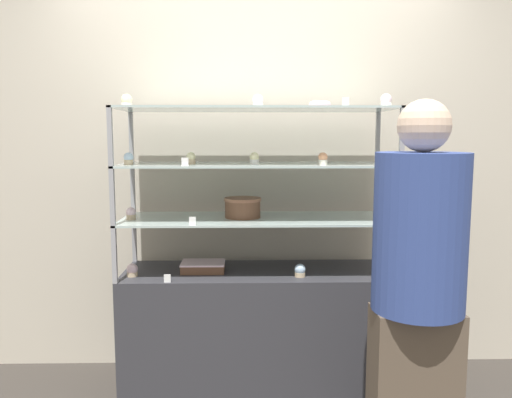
# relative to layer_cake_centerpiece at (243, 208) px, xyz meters

# --- Properties ---
(ground_plane) EXTENTS (20.00, 20.00, 0.00)m
(ground_plane) POSITION_rel_layer_cake_centerpiece_xyz_m (0.08, -0.01, -1.10)
(ground_plane) COLOR #38332D
(back_wall) EXTENTS (8.00, 0.05, 2.60)m
(back_wall) POSITION_rel_layer_cake_centerpiece_xyz_m (0.08, 0.38, 0.20)
(back_wall) COLOR beige
(back_wall) RESTS_ON ground_plane
(display_base) EXTENTS (1.53, 0.50, 0.73)m
(display_base) POSITION_rel_layer_cake_centerpiece_xyz_m (0.08, -0.01, -0.73)
(display_base) COLOR #333338
(display_base) RESTS_ON ground_plane
(display_riser_lower) EXTENTS (1.53, 0.50, 0.31)m
(display_riser_lower) POSITION_rel_layer_cake_centerpiece_xyz_m (0.08, -0.01, -0.07)
(display_riser_lower) COLOR #99999E
(display_riser_lower) RESTS_ON display_base
(display_riser_middle) EXTENTS (1.53, 0.50, 0.31)m
(display_riser_middle) POSITION_rel_layer_cake_centerpiece_xyz_m (0.08, -0.01, 0.24)
(display_riser_middle) COLOR #99999E
(display_riser_middle) RESTS_ON display_riser_lower
(display_riser_upper) EXTENTS (1.53, 0.50, 0.31)m
(display_riser_upper) POSITION_rel_layer_cake_centerpiece_xyz_m (0.08, -0.01, 0.55)
(display_riser_upper) COLOR #99999E
(display_riser_upper) RESTS_ON display_riser_middle
(layer_cake_centerpiece) EXTENTS (0.21, 0.21, 0.11)m
(layer_cake_centerpiece) POSITION_rel_layer_cake_centerpiece_xyz_m (0.00, 0.00, 0.00)
(layer_cake_centerpiece) COLOR brown
(layer_cake_centerpiece) RESTS_ON display_riser_lower
(sheet_cake_frosted) EXTENTS (0.25, 0.17, 0.06)m
(sheet_cake_frosted) POSITION_rel_layer_cake_centerpiece_xyz_m (-0.23, -0.02, -0.34)
(sheet_cake_frosted) COLOR brown
(sheet_cake_frosted) RESTS_ON display_base
(cupcake_0) EXTENTS (0.06, 0.06, 0.07)m
(cupcake_0) POSITION_rel_layer_cake_centerpiece_xyz_m (-0.62, -0.12, -0.34)
(cupcake_0) COLOR #CCB28C
(cupcake_0) RESTS_ON display_base
(cupcake_1) EXTENTS (0.06, 0.06, 0.07)m
(cupcake_1) POSITION_rel_layer_cake_centerpiece_xyz_m (0.32, -0.14, -0.34)
(cupcake_1) COLOR #CCB28C
(cupcake_1) RESTS_ON display_base
(cupcake_2) EXTENTS (0.06, 0.06, 0.07)m
(cupcake_2) POSITION_rel_layer_cake_centerpiece_xyz_m (0.79, -0.08, -0.34)
(cupcake_2) COLOR beige
(cupcake_2) RESTS_ON display_base
(price_tag_0) EXTENTS (0.04, 0.00, 0.04)m
(price_tag_0) POSITION_rel_layer_cake_centerpiece_xyz_m (-0.40, -0.24, -0.35)
(price_tag_0) COLOR white
(price_tag_0) RESTS_ON display_base
(cupcake_3) EXTENTS (0.05, 0.05, 0.07)m
(cupcake_3) POSITION_rel_layer_cake_centerpiece_xyz_m (-0.63, -0.06, -0.02)
(cupcake_3) COLOR #CCB28C
(cupcake_3) RESTS_ON display_riser_lower
(cupcake_4) EXTENTS (0.05, 0.05, 0.07)m
(cupcake_4) POSITION_rel_layer_cake_centerpiece_xyz_m (0.79, -0.14, -0.02)
(cupcake_4) COLOR white
(cupcake_4) RESTS_ON display_riser_lower
(price_tag_1) EXTENTS (0.04, 0.00, 0.04)m
(price_tag_1) POSITION_rel_layer_cake_centerpiece_xyz_m (-0.26, -0.24, -0.04)
(price_tag_1) COLOR white
(price_tag_1) RESTS_ON display_riser_lower
(cupcake_5) EXTENTS (0.05, 0.05, 0.07)m
(cupcake_5) POSITION_rel_layer_cake_centerpiece_xyz_m (-0.62, -0.10, 0.29)
(cupcake_5) COLOR #CCB28C
(cupcake_5) RESTS_ON display_riser_middle
(cupcake_6) EXTENTS (0.05, 0.05, 0.07)m
(cupcake_6) POSITION_rel_layer_cake_centerpiece_xyz_m (-0.29, -0.06, 0.29)
(cupcake_6) COLOR #CCB28C
(cupcake_6) RESTS_ON display_riser_middle
(cupcake_7) EXTENTS (0.05, 0.05, 0.07)m
(cupcake_7) POSITION_rel_layer_cake_centerpiece_xyz_m (0.07, -0.08, 0.29)
(cupcake_7) COLOR white
(cupcake_7) RESTS_ON display_riser_middle
(cupcake_8) EXTENTS (0.05, 0.05, 0.07)m
(cupcake_8) POSITION_rel_layer_cake_centerpiece_xyz_m (0.44, -0.12, 0.29)
(cupcake_8) COLOR beige
(cupcake_8) RESTS_ON display_riser_middle
(cupcake_9) EXTENTS (0.05, 0.05, 0.07)m
(cupcake_9) POSITION_rel_layer_cake_centerpiece_xyz_m (0.78, -0.11, 0.29)
(cupcake_9) COLOR beige
(cupcake_9) RESTS_ON display_riser_middle
(price_tag_2) EXTENTS (0.04, 0.00, 0.04)m
(price_tag_2) POSITION_rel_layer_cake_centerpiece_xyz_m (-0.30, -0.24, 0.28)
(price_tag_2) COLOR white
(price_tag_2) RESTS_ON display_riser_middle
(cupcake_10) EXTENTS (0.06, 0.06, 0.07)m
(cupcake_10) POSITION_rel_layer_cake_centerpiece_xyz_m (-0.63, -0.09, 0.60)
(cupcake_10) COLOR beige
(cupcake_10) RESTS_ON display_riser_upper
(cupcake_11) EXTENTS (0.06, 0.06, 0.07)m
(cupcake_11) POSITION_rel_layer_cake_centerpiece_xyz_m (0.09, -0.08, 0.60)
(cupcake_11) COLOR white
(cupcake_11) RESTS_ON display_riser_upper
(cupcake_12) EXTENTS (0.06, 0.06, 0.07)m
(cupcake_12) POSITION_rel_layer_cake_centerpiece_xyz_m (0.77, -0.14, 0.60)
(cupcake_12) COLOR white
(cupcake_12) RESTS_ON display_riser_upper
(price_tag_3) EXTENTS (0.04, 0.00, 0.04)m
(price_tag_3) POSITION_rel_layer_cake_centerpiece_xyz_m (0.53, -0.24, 0.59)
(price_tag_3) COLOR white
(price_tag_3) RESTS_ON display_riser_upper
(donut_glazed) EXTENTS (0.13, 0.13, 0.04)m
(donut_glazed) POSITION_rel_layer_cake_centerpiece_xyz_m (0.44, 0.02, 0.59)
(donut_glazed) COLOR #EFB2BC
(donut_glazed) RESTS_ON display_riser_upper
(customer_figure) EXTENTS (0.39, 0.39, 1.66)m
(customer_figure) POSITION_rel_layer_cake_centerpiece_xyz_m (0.75, -0.80, -0.21)
(customer_figure) COLOR brown
(customer_figure) RESTS_ON ground_plane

